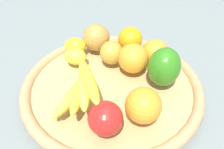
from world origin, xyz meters
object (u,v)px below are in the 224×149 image
(orange_1, at_px, (143,105))
(apple_0, at_px, (111,53))
(bell_pepper, at_px, (164,67))
(orange_0, at_px, (155,52))
(apple_1, at_px, (96,37))
(orange_2, at_px, (133,58))
(lemon_0, at_px, (75,56))
(apple_2, at_px, (105,118))
(orange_3, at_px, (130,39))
(lemon_1, at_px, (75,46))
(banana_bunch, at_px, (80,89))

(orange_1, distance_m, apple_0, 0.21)
(bell_pepper, height_order, orange_0, bell_pepper)
(bell_pepper, height_order, apple_1, bell_pepper)
(orange_2, bearing_deg, orange_0, -77.76)
(orange_1, relative_size, lemon_0, 1.24)
(bell_pepper, bearing_deg, lemon_0, 97.41)
(orange_1, height_order, apple_1, apple_1)
(apple_0, relative_size, apple_2, 0.91)
(orange_1, xyz_separation_m, orange_3, (0.26, -0.07, -0.00))
(lemon_0, bearing_deg, bell_pepper, -127.03)
(orange_3, bearing_deg, lemon_1, 78.16)
(apple_1, bearing_deg, lemon_0, 125.58)
(bell_pepper, bearing_deg, apple_1, 75.29)
(orange_2, bearing_deg, lemon_1, 44.67)
(orange_1, bearing_deg, apple_1, 4.88)
(banana_bunch, xyz_separation_m, orange_2, (0.07, -0.15, -0.00))
(banana_bunch, height_order, lemon_0, banana_bunch)
(apple_0, xyz_separation_m, lemon_0, (0.03, 0.10, -0.01))
(bell_pepper, xyz_separation_m, orange_3, (0.17, 0.02, -0.01))
(orange_2, bearing_deg, orange_1, 165.84)
(apple_0, height_order, lemon_0, apple_0)
(orange_1, bearing_deg, apple_0, 0.69)
(orange_0, relative_size, lemon_0, 1.12)
(bell_pepper, distance_m, apple_1, 0.23)
(lemon_1, bearing_deg, bell_pepper, -137.47)
(orange_1, relative_size, apple_2, 1.09)
(banana_bunch, xyz_separation_m, orange_0, (0.09, -0.22, -0.00))
(orange_0, bearing_deg, apple_1, 49.88)
(lemon_0, bearing_deg, apple_0, -104.91)
(orange_1, height_order, apple_2, orange_1)
(apple_0, relative_size, lemon_0, 1.04)
(orange_0, bearing_deg, apple_2, 133.08)
(orange_0, bearing_deg, bell_pepper, 168.09)
(orange_3, height_order, lemon_1, orange_3)
(orange_3, height_order, apple_2, orange_3)
(banana_bunch, height_order, orange_2, same)
(apple_0, bearing_deg, apple_2, 159.66)
(apple_1, bearing_deg, orange_1, -175.12)
(lemon_0, bearing_deg, apple_2, -176.37)
(bell_pepper, relative_size, orange_2, 1.26)
(orange_0, xyz_separation_m, lemon_0, (0.06, 0.21, -0.01))
(apple_0, relative_size, orange_0, 0.93)
(lemon_0, height_order, lemon_1, same)
(banana_bunch, relative_size, orange_2, 1.99)
(apple_2, bearing_deg, orange_3, -30.14)
(apple_0, bearing_deg, orange_2, -140.11)
(banana_bunch, bearing_deg, apple_0, -41.96)
(bell_pepper, distance_m, apple_2, 0.20)
(orange_2, xyz_separation_m, apple_1, (0.13, 0.06, 0.00))
(lemon_1, bearing_deg, apple_2, -178.98)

